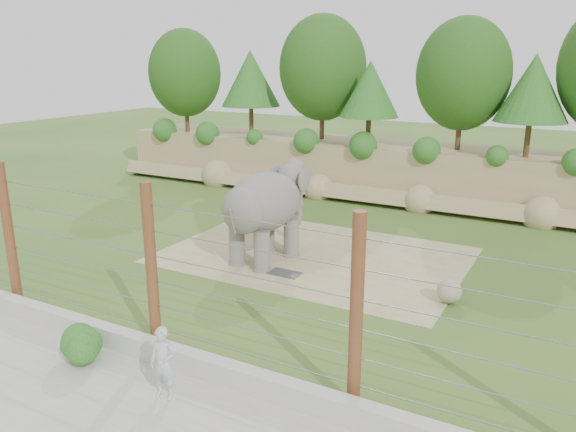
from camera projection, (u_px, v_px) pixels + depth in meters
The scene contains 11 objects.
ground at pixel (257, 282), 17.11m from camera, with size 90.00×90.00×0.00m, color #336223.
back_embankment at pixel (407, 115), 26.45m from camera, with size 30.00×5.52×8.77m.
dirt_patch at pixel (314, 255), 19.41m from camera, with size 10.00×7.00×0.02m, color #9B8C5E.
drain_grate at pixel (285, 273), 17.72m from camera, with size 1.00×0.60×0.03m, color #262628.
elephant at pixel (264, 216), 18.51m from camera, with size 1.67×3.89×3.15m, color #655F5C, non-canonical shape.
stone_ball at pixel (449, 291), 15.55m from camera, with size 0.68×0.68×0.68m, color gray.
retaining_wall at pixel (142, 346), 12.82m from camera, with size 26.00×0.35×0.50m, color #A6A59B.
walkway at pixel (72, 401), 11.20m from camera, with size 26.00×4.00×0.01m, color #A6A59B.
barrier_fence at pixel (151, 268), 12.76m from camera, with size 20.26×0.26×4.00m.
walkway_shrub at pixel (82, 345), 12.56m from camera, with size 0.79×0.79×0.79m, color #1B591B.
zookeeper at pixel (163, 363), 11.13m from camera, with size 0.55×0.36×1.52m, color silver.
Camera 1 is at (8.46, -13.50, 6.63)m, focal length 35.00 mm.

